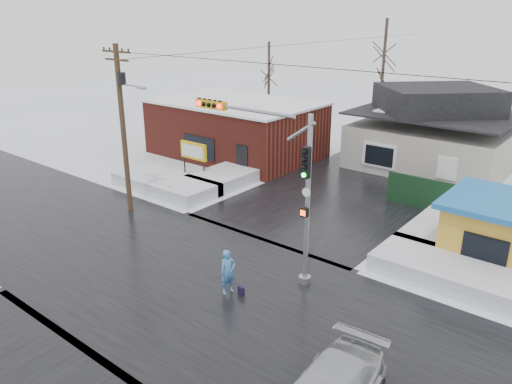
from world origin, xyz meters
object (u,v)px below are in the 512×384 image
Objects in this scene: marquee_sign at (193,152)px; kiosk at (499,230)px; utility_pole at (123,120)px; pedestrian at (228,272)px; traffic_signal at (275,171)px.

kiosk reaches higher than marquee_sign.
utility_pole is 1.96× the size of kiosk.
utility_pole is at bearing -159.56° from kiosk.
pedestrian is at bearing -127.98° from kiosk.
traffic_signal is 10.39m from utility_pole.
kiosk is 2.52× the size of pedestrian.
kiosk is at bearing 44.84° from traffic_signal.
kiosk is at bearing -19.91° from pedestrian.
marquee_sign is 14.31m from pedestrian.
utility_pole is 11.26m from pedestrian.
traffic_signal reaches higher than pedestrian.
kiosk is at bearing 1.55° from marquee_sign.
kiosk reaches higher than pedestrian.
marquee_sign is (-11.43, 6.53, -2.62)m from traffic_signal.
kiosk is (17.43, 6.49, -3.65)m from utility_pole.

